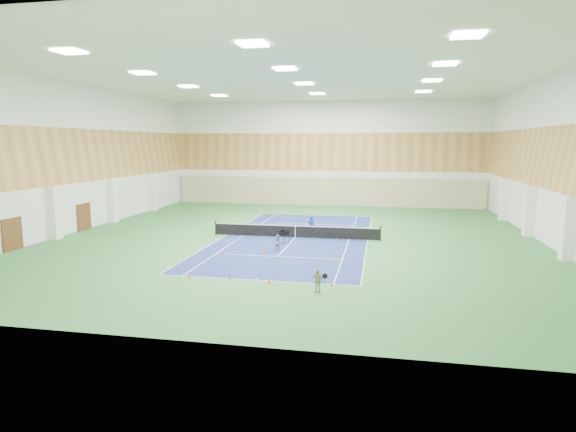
{
  "coord_description": "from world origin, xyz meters",
  "views": [
    {
      "loc": [
        6.37,
        -35.64,
        7.13
      ],
      "look_at": [
        -0.14,
        -2.23,
        2.0
      ],
      "focal_mm": 30.0,
      "sensor_mm": 36.0,
      "label": 1
    }
  ],
  "objects_px": {
    "coach": "(311,226)",
    "child_court": "(278,243)",
    "child_apron": "(317,281)",
    "ball_cart": "(284,237)",
    "tennis_net": "(295,231)"
  },
  "relations": [
    {
      "from": "child_apron",
      "to": "ball_cart",
      "type": "distance_m",
      "value": 11.64
    },
    {
      "from": "coach",
      "to": "child_court",
      "type": "xyz_separation_m",
      "value": [
        -1.39,
        -5.78,
        -0.23
      ]
    },
    {
      "from": "tennis_net",
      "to": "coach",
      "type": "xyz_separation_m",
      "value": [
        1.08,
        0.99,
        0.23
      ]
    },
    {
      "from": "child_apron",
      "to": "ball_cart",
      "type": "xyz_separation_m",
      "value": [
        -3.89,
        10.97,
        -0.08
      ]
    },
    {
      "from": "tennis_net",
      "to": "ball_cart",
      "type": "relative_size",
      "value": 13.13
    },
    {
      "from": "tennis_net",
      "to": "child_court",
      "type": "distance_m",
      "value": 4.8
    },
    {
      "from": "child_court",
      "to": "child_apron",
      "type": "relative_size",
      "value": 0.98
    },
    {
      "from": "tennis_net",
      "to": "coach",
      "type": "bearing_deg",
      "value": 42.41
    },
    {
      "from": "child_court",
      "to": "ball_cart",
      "type": "distance_m",
      "value": 2.47
    },
    {
      "from": "ball_cart",
      "to": "child_court",
      "type": "bearing_deg",
      "value": -63.03
    },
    {
      "from": "child_apron",
      "to": "coach",
      "type": "bearing_deg",
      "value": 117.17
    },
    {
      "from": "child_apron",
      "to": "ball_cart",
      "type": "height_order",
      "value": "child_apron"
    },
    {
      "from": "tennis_net",
      "to": "child_apron",
      "type": "distance_m",
      "value": 13.74
    },
    {
      "from": "coach",
      "to": "child_apron",
      "type": "distance_m",
      "value": 14.48
    },
    {
      "from": "tennis_net",
      "to": "child_apron",
      "type": "bearing_deg",
      "value": -75.38
    }
  ]
}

